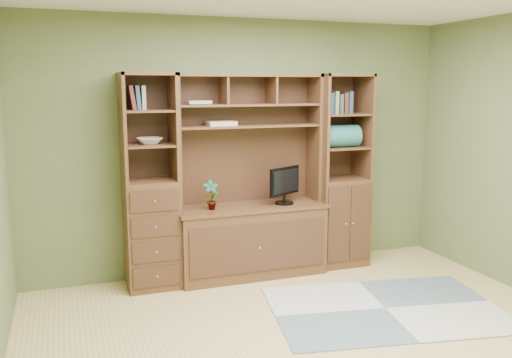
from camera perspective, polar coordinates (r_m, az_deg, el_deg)
name	(u,v)px	position (r m, az deg, el deg)	size (l,w,h in m)	color
room	(334,177)	(3.81, 8.23, 0.18)	(4.60, 4.10, 2.64)	#D5B670
center_hutch	(251,177)	(5.43, -0.53, 0.22)	(1.54, 0.53, 2.05)	#51311C
left_tower	(150,182)	(5.23, -11.08, -0.34)	(0.50, 0.45, 2.05)	#51311C
right_tower	(340,171)	(5.87, 8.82, 0.84)	(0.55, 0.45, 2.05)	#51311C
rug	(385,309)	(4.99, 13.46, -13.13)	(1.97, 1.31, 0.01)	#949A99
monitor	(285,179)	(5.52, 3.02, 0.04)	(0.43, 0.19, 0.53)	black
orchid	(211,195)	(5.30, -4.74, -1.70)	(0.15, 0.10, 0.29)	#A54638
magazines	(221,123)	(5.36, -3.68, 5.87)	(0.28, 0.20, 0.04)	beige
bowl	(150,141)	(5.17, -11.14, 3.97)	(0.24, 0.24, 0.06)	beige
blanket_teal	(340,136)	(5.77, 8.84, 4.49)	(0.40, 0.23, 0.23)	#276862
blanket_red	(344,136)	(5.94, 9.28, 4.52)	(0.38, 0.21, 0.21)	brown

